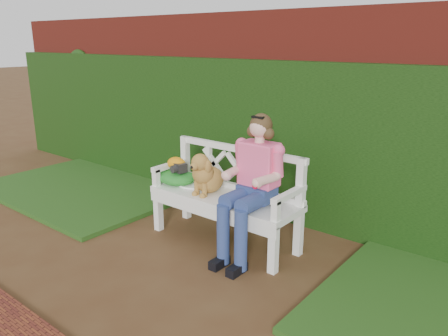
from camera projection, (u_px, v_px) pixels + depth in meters
The scene contains 11 objects.
ground at pixel (168, 275), 3.67m from camera, with size 60.00×60.00×0.00m, color #452916.
brick_wall at pixel (290, 116), 4.78m from camera, with size 10.00×0.30×2.20m, color maroon.
ivy_hedge at pixel (278, 142), 4.68m from camera, with size 10.00×0.18×1.70m, color #1E4212.
grass_left at pixel (90, 187), 5.78m from camera, with size 2.60×2.00×0.05m, color #194011.
garden_bench at pixel (224, 219), 4.22m from camera, with size 1.58×0.60×0.48m, color white, non-canonical shape.
seated_woman at pixel (256, 191), 3.87m from camera, with size 0.52×0.69×1.22m, color #D92953, non-canonical shape.
dog at pixel (207, 172), 4.16m from camera, with size 0.28×0.38×0.42m, color #BA7F49, non-canonical shape.
tennis_racket at pixel (189, 184), 4.42m from camera, with size 0.54×0.23×0.03m, color white, non-canonical shape.
green_bag at pixel (176, 177), 4.47m from camera, with size 0.42×0.33×0.14m, color #2E772C, non-canonical shape.
camera_item at pixel (180, 167), 4.38m from camera, with size 0.14×0.10×0.09m, color black.
baseball_glove at pixel (176, 164), 4.44m from camera, with size 0.21×0.16×0.13m, color orange.
Camera 1 is at (2.41, -2.25, 1.90)m, focal length 35.00 mm.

